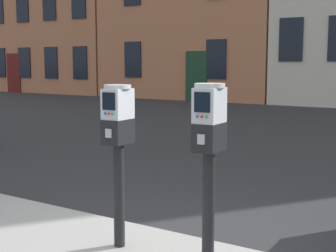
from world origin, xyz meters
TOP-DOWN VIEW (x-y plane):
  - parking_meter_near_kerb at (-0.32, -0.33)m, footprint 0.22×0.26m
  - parking_meter_twin_adjacent at (0.50, -0.33)m, footprint 0.22×0.26m

SIDE VIEW (x-z plane):
  - parking_meter_near_kerb at x=-0.32m, z-range 0.39..1.72m
  - parking_meter_twin_adjacent at x=0.50m, z-range 0.40..1.76m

